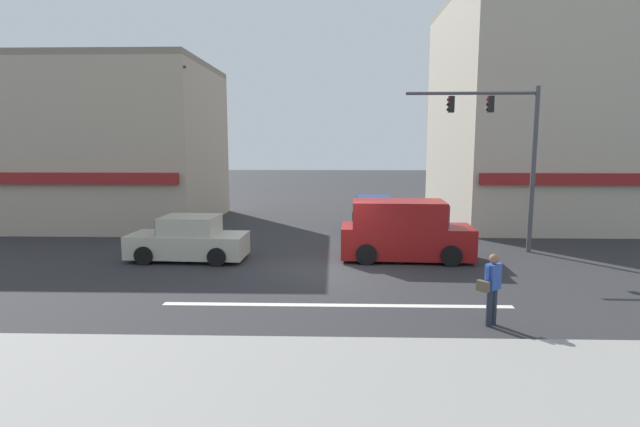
# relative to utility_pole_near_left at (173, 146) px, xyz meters

# --- Properties ---
(ground_plane) EXTENTS (120.00, 120.00, 0.00)m
(ground_plane) POSITION_rel_utility_pole_near_left_xyz_m (7.09, -5.74, -4.01)
(ground_plane) COLOR #2B2B2D
(lane_marking_stripe) EXTENTS (9.00, 0.24, 0.01)m
(lane_marking_stripe) POSITION_rel_utility_pole_near_left_xyz_m (7.09, -9.24, -4.01)
(lane_marking_stripe) COLOR silver
(lane_marking_stripe) RESTS_ON ground
(sidewalk_curb) EXTENTS (40.00, 5.00, 0.16)m
(sidewalk_curb) POSITION_rel_utility_pole_near_left_xyz_m (7.09, -14.24, -3.93)
(sidewalk_curb) COLOR gray
(sidewalk_curb) RESTS_ON ground
(building_left_block) EXTENTS (13.12, 8.90, 8.12)m
(building_left_block) POSITION_rel_utility_pole_near_left_xyz_m (-5.96, 4.15, 0.05)
(building_left_block) COLOR tan
(building_left_block) RESTS_ON ground
(building_right_corner) EXTENTS (10.03, 11.30, 11.68)m
(building_right_corner) POSITION_rel_utility_pole_near_left_xyz_m (18.01, 5.59, 1.83)
(building_right_corner) COLOR #B7AD99
(building_right_corner) RESTS_ON ground
(utility_pole_near_left) EXTENTS (1.40, 0.22, 7.72)m
(utility_pole_near_left) POSITION_rel_utility_pole_near_left_xyz_m (0.00, 0.00, 0.00)
(utility_pole_near_left) COLOR brown
(utility_pole_near_left) RESTS_ON ground
(traffic_light_mast) EXTENTS (4.89, 0.28, 6.20)m
(traffic_light_mast) POSITION_rel_utility_pole_near_left_xyz_m (13.48, -2.67, 0.17)
(traffic_light_mast) COLOR #47474C
(traffic_light_mast) RESTS_ON ground
(sedan_approaching_near) EXTENTS (4.18, 2.04, 1.58)m
(sedan_approaching_near) POSITION_rel_utility_pole_near_left_xyz_m (1.85, -4.37, -3.30)
(sedan_approaching_near) COLOR #B7B29E
(sedan_approaching_near) RESTS_ON ground
(van_waiting_far) EXTENTS (4.68, 2.20, 2.11)m
(van_waiting_far) POSITION_rel_utility_pole_near_left_xyz_m (9.49, -4.07, -3.01)
(van_waiting_far) COLOR maroon
(van_waiting_far) RESTS_ON ground
(sedan_crossing_leftbound) EXTENTS (1.95, 4.14, 1.58)m
(sedan_crossing_leftbound) POSITION_rel_utility_pole_near_left_xyz_m (8.91, 2.31, -3.30)
(sedan_crossing_leftbound) COLOR navy
(sedan_crossing_leftbound) RESTS_ON ground
(pedestrian_foreground_with_bag) EXTENTS (0.63, 0.53, 1.67)m
(pedestrian_foreground_with_bag) POSITION_rel_utility_pole_near_left_xyz_m (10.59, -10.57, -3.06)
(pedestrian_foreground_with_bag) COLOR #232838
(pedestrian_foreground_with_bag) RESTS_ON ground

